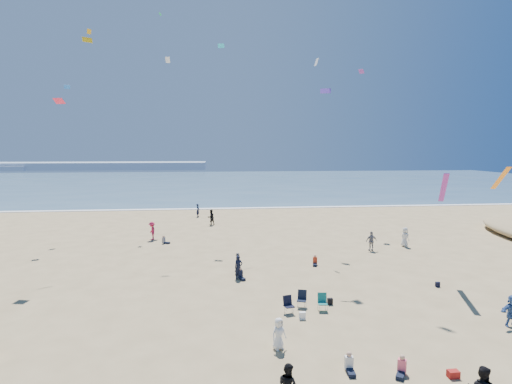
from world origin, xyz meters
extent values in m
plane|color=tan|center=(0.00, 0.00, 0.00)|extent=(220.00, 220.00, 0.00)
cube|color=#476B84|center=(0.00, 95.00, 0.03)|extent=(220.00, 100.00, 0.06)
cube|color=white|center=(0.00, 45.00, 0.04)|extent=(220.00, 1.20, 0.08)
cube|color=#7A8EA8|center=(-60.00, 170.00, 1.60)|extent=(110.00, 20.00, 3.20)
imported|color=silver|center=(17.46, 18.98, 0.93)|extent=(0.84, 1.04, 1.86)
imported|color=gray|center=(13.65, 17.76, 0.90)|extent=(1.07, 0.49, 1.80)
imported|color=white|center=(2.33, 0.78, 0.75)|extent=(0.87, 0.76, 1.51)
imported|color=black|center=(-2.96, 37.97, 0.89)|extent=(0.53, 0.71, 1.77)
imported|color=slate|center=(1.05, 11.92, 0.85)|extent=(0.44, 1.00, 1.69)
imported|color=#395D9D|center=(14.94, 1.90, 0.85)|extent=(1.60, 0.61, 1.69)
imported|color=black|center=(-1.12, 31.77, 0.95)|extent=(1.17, 1.09, 1.91)
imported|color=black|center=(1.05, 11.09, 0.85)|extent=(0.72, 0.59, 1.70)
imported|color=#B61A3F|center=(-7.06, 24.34, 0.93)|extent=(1.06, 1.37, 1.87)
cube|color=white|center=(4.14, 3.90, 0.20)|extent=(0.35, 0.20, 0.40)
cube|color=black|center=(6.26, 5.77, 0.19)|extent=(0.30, 0.22, 0.38)
cube|color=#A11B17|center=(9.08, -2.28, 0.15)|extent=(0.45, 0.30, 0.30)
cube|color=black|center=(14.40, 8.01, 0.17)|extent=(0.28, 0.18, 0.34)
cube|color=yellow|center=(-11.52, 20.50, 18.77)|extent=(0.79, 0.61, 0.45)
cube|color=#F4A718|center=(-15.10, 33.52, 23.02)|extent=(0.49, 0.50, 0.55)
cube|color=#5125A6|center=(7.85, 13.35, 13.69)|extent=(0.84, 0.50, 0.40)
cube|color=#E72349|center=(-12.10, 14.89, 12.89)|extent=(0.83, 0.64, 0.39)
cube|color=white|center=(9.10, 21.18, 17.48)|extent=(0.34, 0.62, 0.70)
cube|color=blue|center=(-15.28, 25.92, 15.52)|extent=(0.64, 0.52, 0.34)
cube|color=green|center=(-7.04, 35.07, 25.75)|extent=(0.41, 0.52, 0.34)
cube|color=white|center=(-6.24, 34.85, 20.27)|extent=(0.59, 0.35, 0.71)
cube|color=#25C0E6|center=(0.22, 26.53, 20.06)|extent=(0.70, 0.33, 0.41)
cube|color=#6E2C8A|center=(16.68, 29.76, 18.37)|extent=(0.80, 0.80, 0.44)
cube|color=#7E238C|center=(14.98, 8.84, 6.66)|extent=(0.35, 3.14, 2.21)
cube|color=orange|center=(20.87, 11.13, 7.12)|extent=(0.35, 2.64, 1.87)
camera|label=1|loc=(-0.54, -16.80, 9.34)|focal=28.00mm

